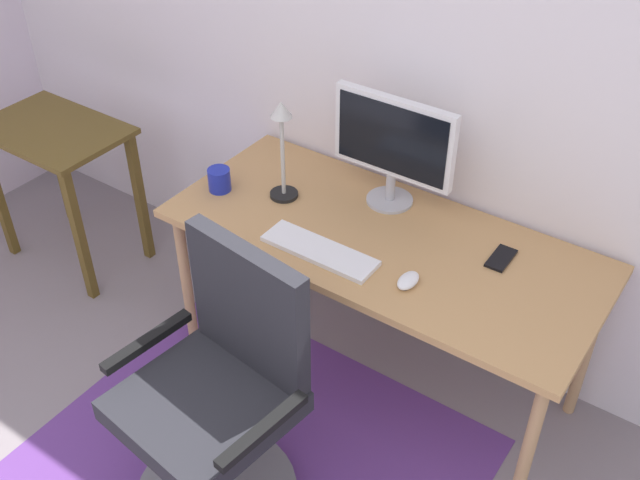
# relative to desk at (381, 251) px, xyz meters

# --- Properties ---
(wall_back) EXTENTS (6.00, 0.10, 2.60)m
(wall_back) POSITION_rel_desk_xyz_m (0.12, 0.42, 0.63)
(wall_back) COLOR silver
(wall_back) RESTS_ON ground
(area_rug) EXTENTS (1.56, 1.50, 0.01)m
(area_rug) POSITION_rel_desk_xyz_m (-0.15, -0.72, -0.67)
(area_rug) COLOR #5F3581
(area_rug) RESTS_ON ground
(desk) EXTENTS (1.60, 0.70, 0.74)m
(desk) POSITION_rel_desk_xyz_m (0.00, 0.00, 0.00)
(desk) COLOR tan
(desk) RESTS_ON ground
(monitor) EXTENTS (0.49, 0.18, 0.44)m
(monitor) POSITION_rel_desk_xyz_m (-0.09, 0.21, 0.33)
(monitor) COLOR #B2B2B7
(monitor) RESTS_ON desk
(keyboard) EXTENTS (0.43, 0.13, 0.02)m
(keyboard) POSITION_rel_desk_xyz_m (-0.13, -0.20, 0.08)
(keyboard) COLOR white
(keyboard) RESTS_ON desk
(computer_mouse) EXTENTS (0.06, 0.10, 0.03)m
(computer_mouse) POSITION_rel_desk_xyz_m (0.21, -0.18, 0.08)
(computer_mouse) COLOR white
(computer_mouse) RESTS_ON desk
(coffee_cup) EXTENTS (0.09, 0.09, 0.09)m
(coffee_cup) POSITION_rel_desk_xyz_m (-0.68, -0.10, 0.11)
(coffee_cup) COLOR #1B28A0
(coffee_cup) RESTS_ON desk
(cell_phone) EXTENTS (0.07, 0.14, 0.01)m
(cell_phone) POSITION_rel_desk_xyz_m (0.41, 0.13, 0.07)
(cell_phone) COLOR black
(cell_phone) RESTS_ON desk
(desk_lamp) EXTENTS (0.11, 0.11, 0.41)m
(desk_lamp) POSITION_rel_desk_xyz_m (-0.45, 0.01, 0.32)
(desk_lamp) COLOR black
(desk_lamp) RESTS_ON desk
(office_chair) EXTENTS (0.61, 0.57, 1.02)m
(office_chair) POSITION_rel_desk_xyz_m (-0.14, -0.77, -0.25)
(office_chair) COLOR slate
(office_chair) RESTS_ON ground
(side_table) EXTENTS (0.67, 0.45, 0.72)m
(side_table) POSITION_rel_desk_xyz_m (-1.65, -0.14, -0.09)
(side_table) COLOR brown
(side_table) RESTS_ON ground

